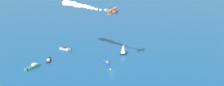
# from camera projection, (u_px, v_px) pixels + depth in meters

# --- Properties ---
(ground_plane) EXTENTS (2000.00, 2000.00, 0.00)m
(ground_plane) POSITION_uv_depth(u_px,v_px,m) (112.00, 72.00, 146.73)
(ground_plane) COLOR navy
(sailboat_far_port) EXTENTS (6.02, 4.85, 7.84)m
(sailboat_far_port) POSITION_uv_depth(u_px,v_px,m) (123.00, 49.00, 173.88)
(sailboat_far_port) COLOR black
(sailboat_far_port) RESTS_ON ground_plane
(motorboat_inshore) EXTENTS (5.00, 5.93, 1.80)m
(motorboat_inshore) POSITION_uv_depth(u_px,v_px,m) (106.00, 62.00, 159.91)
(motorboat_inshore) COLOR #23478C
(motorboat_inshore) RESTS_ON ground_plane
(motorboat_ahead) EXTENTS (10.28, 5.66, 2.90)m
(motorboat_ahead) POSITION_uv_depth(u_px,v_px,m) (66.00, 49.00, 183.39)
(motorboat_ahead) COLOR #9E9993
(motorboat_ahead) RESTS_ON ground_plane
(motorboat_outer_ring_b) EXTENTS (6.42, 10.28, 2.93)m
(motorboat_outer_ring_b) POSITION_uv_depth(u_px,v_px,m) (32.00, 67.00, 151.83)
(motorboat_outer_ring_b) COLOR #33704C
(motorboat_outer_ring_b) RESTS_ON ground_plane
(motorboat_outer_ring_c) EXTENTS (4.27, 8.13, 2.29)m
(motorboat_outer_ring_c) POSITION_uv_depth(u_px,v_px,m) (49.00, 60.00, 163.22)
(motorboat_outer_ring_c) COLOR black
(motorboat_outer_ring_c) RESTS_ON ground_plane
(marker_buoy) EXTENTS (1.10, 1.10, 2.10)m
(marker_buoy) POSITION_uv_depth(u_px,v_px,m) (110.00, 69.00, 149.56)
(marker_buoy) COLOR yellow
(marker_buoy) RESTS_ON ground_plane
(biplane_lead) EXTENTS (7.00, 6.95, 3.68)m
(biplane_lead) POSITION_uv_depth(u_px,v_px,m) (112.00, 11.00, 135.60)
(biplane_lead) COLOR orange
(wingwalker_lead) EXTENTS (0.87, 1.30, 1.53)m
(wingwalker_lead) POSITION_uv_depth(u_px,v_px,m) (112.00, 8.00, 134.62)
(wingwalker_lead) COLOR #1E4CB2
(smoke_trail_lead) EXTENTS (34.58, 23.73, 4.98)m
(smoke_trail_lead) POSITION_uv_depth(u_px,v_px,m) (74.00, 5.00, 156.33)
(smoke_trail_lead) COLOR silver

